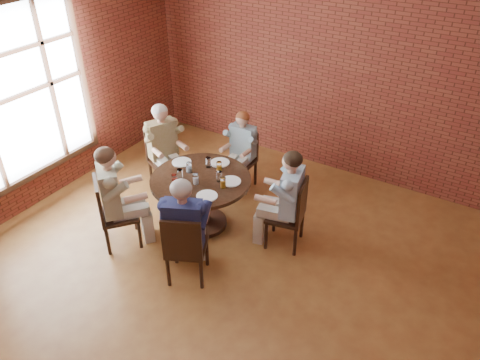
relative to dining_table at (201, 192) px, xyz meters
The scene contains 27 objects.
floor 1.56m from the dining_table, 52.20° to the right, with size 7.00×7.00×0.00m, color #9D6830.
wall_back 2.77m from the dining_table, 68.96° to the left, with size 7.00×7.00×0.00m, color brown.
window 2.65m from the dining_table, 161.55° to the right, with size 0.10×2.16×2.36m.
dining_table is the anchor object (origin of this frame).
chair_a 1.23m from the dining_table, 12.27° to the left, with size 0.52×0.52×0.95m.
diner_a 1.15m from the dining_table, 12.27° to the left, with size 0.54×0.66×1.35m, color teal, non-canonical shape.
chair_b 1.14m from the dining_table, 92.21° to the left, with size 0.39×0.39×0.88m.
diner_b 1.07m from the dining_table, 92.21° to the left, with size 0.46×0.57×1.23m, color #839CA6, non-canonical shape.
chair_c 1.18m from the dining_table, 154.64° to the left, with size 0.57×0.57×0.94m.
diner_c 1.10m from the dining_table, 154.64° to the left, with size 0.53×0.66×1.34m, color brown, non-canonical shape.
chair_d 1.16m from the dining_table, 128.92° to the right, with size 0.64×0.64×0.97m.
diner_d 1.08m from the dining_table, 128.92° to the right, with size 0.56×0.69×1.39m, color #B79F8F, non-canonical shape.
chair_e 1.06m from the dining_table, 64.33° to the right, with size 0.59×0.59×0.96m.
diner_e 0.98m from the dining_table, 64.33° to the right, with size 0.55×0.67×1.37m, color #1C224F, non-canonical shape.
plate_a 0.46m from the dining_table, 19.27° to the left, with size 0.26×0.26×0.01m, color white.
plate_b 0.50m from the dining_table, 89.53° to the left, with size 0.26×0.26×0.01m, color white.
plate_c 0.53m from the dining_table, 157.66° to the left, with size 0.26×0.26×0.01m, color white.
plate_d 0.48m from the dining_table, 43.66° to the right, with size 0.26×0.26×0.01m, color white.
glass_a 0.39m from the dining_table, 16.55° to the left, with size 0.07×0.07×0.14m, color white.
glass_b 0.41m from the dining_table, 67.09° to the left, with size 0.07×0.07×0.14m, color white.
glass_c 0.41m from the dining_table, 104.40° to the left, with size 0.07×0.07×0.14m, color white.
glass_d 0.36m from the dining_table, 168.44° to the left, with size 0.07×0.07×0.14m, color white.
glass_e 0.39m from the dining_table, 144.04° to the right, with size 0.07×0.07×0.14m, color white.
glass_f 0.45m from the dining_table, 124.14° to the right, with size 0.07×0.07×0.14m, color white.
glass_g 0.32m from the dining_table, 78.81° to the right, with size 0.07×0.07×0.14m, color white.
glass_h 0.47m from the dining_table, ahead, with size 0.07×0.07×0.14m, color white.
smartphone 0.53m from the dining_table, 59.96° to the right, with size 0.06×0.13×0.01m, color black.
Camera 1 is at (2.18, -2.86, 4.00)m, focal length 35.00 mm.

